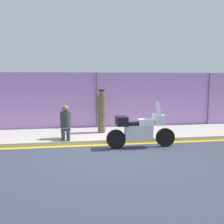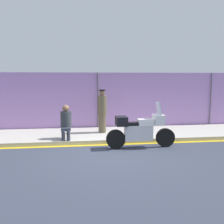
# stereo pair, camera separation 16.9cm
# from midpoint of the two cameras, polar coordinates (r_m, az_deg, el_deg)

# --- Properties ---
(ground_plane) EXTENTS (120.00, 120.00, 0.00)m
(ground_plane) POSITION_cam_midpoint_polar(r_m,az_deg,el_deg) (8.18, -0.32, -9.08)
(ground_plane) COLOR #333847
(sidewalk) EXTENTS (39.34, 2.52, 0.14)m
(sidewalk) POSITION_cam_midpoint_polar(r_m,az_deg,el_deg) (10.51, -2.05, -4.96)
(sidewalk) COLOR #ADA89E
(sidewalk) RESTS_ON ground_plane
(curb_paint_stripe) EXTENTS (39.34, 0.18, 0.01)m
(curb_paint_stripe) POSITION_cam_midpoint_polar(r_m,az_deg,el_deg) (9.22, -1.20, -7.16)
(curb_paint_stripe) COLOR gold
(curb_paint_stripe) RESTS_ON ground_plane
(storefront_fence) EXTENTS (37.37, 0.17, 2.56)m
(storefront_fence) POSITION_cam_midpoint_polar(r_m,az_deg,el_deg) (11.66, -2.74, 2.28)
(storefront_fence) COLOR #AD7FC6
(storefront_fence) RESTS_ON ground_plane
(motorcycle) EXTENTS (2.34, 0.50, 1.53)m
(motorcycle) POSITION_cam_midpoint_polar(r_m,az_deg,el_deg) (8.78, 6.71, -3.82)
(motorcycle) COLOR black
(motorcycle) RESTS_ON ground_plane
(officer_standing) EXTENTS (0.37, 0.37, 1.73)m
(officer_standing) POSITION_cam_midpoint_polar(r_m,az_deg,el_deg) (10.45, -1.69, 0.30)
(officer_standing) COLOR brown
(officer_standing) RESTS_ON sidewalk
(person_seated_on_curb) EXTENTS (0.39, 0.64, 1.22)m
(person_seated_on_curb) POSITION_cam_midpoint_polar(r_m,az_deg,el_deg) (9.51, -9.50, -1.82)
(person_seated_on_curb) COLOR #2D3342
(person_seated_on_curb) RESTS_ON sidewalk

